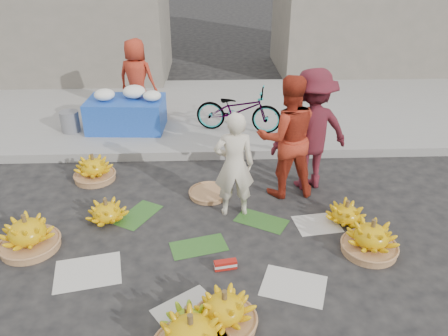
{
  "coord_description": "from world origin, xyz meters",
  "views": [
    {
      "loc": [
        0.04,
        -4.34,
        3.2
      ],
      "look_at": [
        0.22,
        0.45,
        0.7
      ],
      "focal_mm": 35.0,
      "sensor_mm": 36.0,
      "label": 1
    }
  ],
  "objects_px": {
    "vendor_cream": "(234,165)",
    "bicycle": "(238,110)",
    "banana_bunch_4": "(371,238)",
    "flower_table": "(127,112)",
    "banana_bunch_0": "(28,234)"
  },
  "relations": [
    {
      "from": "vendor_cream",
      "to": "bicycle",
      "type": "relative_size",
      "value": 0.92
    },
    {
      "from": "banana_bunch_4",
      "to": "bicycle",
      "type": "xyz_separation_m",
      "value": [
        -1.29,
        3.39,
        0.34
      ]
    },
    {
      "from": "banana_bunch_4",
      "to": "bicycle",
      "type": "bearing_deg",
      "value": 110.79
    },
    {
      "from": "flower_table",
      "to": "banana_bunch_0",
      "type": "bearing_deg",
      "value": -97.25
    },
    {
      "from": "vendor_cream",
      "to": "flower_table",
      "type": "bearing_deg",
      "value": -59.1
    },
    {
      "from": "bicycle",
      "to": "banana_bunch_0",
      "type": "bearing_deg",
      "value": 153.33
    },
    {
      "from": "banana_bunch_0",
      "to": "vendor_cream",
      "type": "bearing_deg",
      "value": 15.31
    },
    {
      "from": "bicycle",
      "to": "flower_table",
      "type": "bearing_deg",
      "value": 97.98
    },
    {
      "from": "vendor_cream",
      "to": "bicycle",
      "type": "distance_m",
      "value": 2.53
    },
    {
      "from": "banana_bunch_0",
      "to": "bicycle",
      "type": "xyz_separation_m",
      "value": [
        2.65,
        3.18,
        0.33
      ]
    },
    {
      "from": "flower_table",
      "to": "bicycle",
      "type": "bearing_deg",
      "value": -1.84
    },
    {
      "from": "vendor_cream",
      "to": "banana_bunch_4",
      "type": "bearing_deg",
      "value": 147.18
    },
    {
      "from": "banana_bunch_0",
      "to": "vendor_cream",
      "type": "height_order",
      "value": "vendor_cream"
    },
    {
      "from": "banana_bunch_4",
      "to": "vendor_cream",
      "type": "xyz_separation_m",
      "value": [
        -1.52,
        0.88,
        0.52
      ]
    },
    {
      "from": "flower_table",
      "to": "bicycle",
      "type": "height_order",
      "value": "bicycle"
    }
  ]
}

